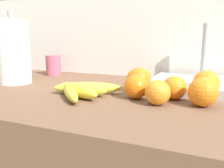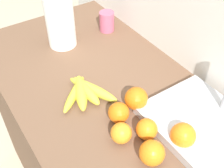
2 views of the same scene
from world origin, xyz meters
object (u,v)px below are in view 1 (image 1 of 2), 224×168
object	(u,v)px
sink_basin	(201,84)
banana_bunch	(80,90)
orange_back_left	(136,87)
orange_far_right	(206,84)
paper_towel_roll	(13,52)
orange_center	(158,92)
orange_front	(174,88)
mug	(53,65)
orange_right	(139,80)
orange_back_right	(203,92)

from	to	relation	value
sink_basin	banana_bunch	bearing A→B (deg)	-143.67
banana_bunch	orange_back_left	xyz separation A→B (m)	(0.17, 0.04, 0.02)
orange_far_right	paper_towel_roll	size ratio (longest dim) A/B	0.29
orange_far_right	paper_towel_roll	xyz separation A→B (m)	(-0.70, -0.06, 0.08)
banana_bunch	orange_center	size ratio (longest dim) A/B	3.15
orange_front	paper_towel_roll	world-z (taller)	paper_towel_roll
orange_center	paper_towel_roll	bearing A→B (deg)	171.51
orange_front	mug	xyz separation A→B (m)	(-0.60, 0.24, 0.01)
paper_towel_roll	orange_right	bearing A→B (deg)	4.49
orange_right	sink_basin	size ratio (longest dim) A/B	0.24
orange_center	sink_basin	distance (m)	0.27
orange_far_right	orange_front	bearing A→B (deg)	-138.30
banana_bunch	orange_center	xyz separation A→B (m)	(0.24, -0.00, 0.01)
orange_back_left	paper_towel_roll	world-z (taller)	paper_towel_roll
banana_bunch	paper_towel_roll	world-z (taller)	paper_towel_roll
orange_right	orange_center	bearing A→B (deg)	-54.59
orange_center	orange_right	world-z (taller)	orange_right
orange_center	paper_towel_roll	world-z (taller)	paper_towel_roll
orange_front	orange_back_left	size ratio (longest dim) A/B	0.96
orange_far_right	paper_towel_roll	distance (m)	0.71
orange_right	sink_basin	xyz separation A→B (m)	(0.19, 0.13, -0.02)
orange_back_left	orange_right	bearing A→B (deg)	101.25
orange_center	orange_far_right	bearing A→B (deg)	52.34
banana_bunch	paper_towel_roll	size ratio (longest dim) A/B	0.79
sink_basin	mug	size ratio (longest dim) A/B	3.64
banana_bunch	orange_back_right	distance (m)	0.35
orange_front	orange_right	world-z (taller)	orange_right
orange_front	paper_towel_roll	distance (m)	0.62
banana_bunch	orange_center	bearing A→B (deg)	-1.07
sink_basin	orange_back_left	bearing A→B (deg)	-128.86
orange_far_right	sink_basin	bearing A→B (deg)	98.70
sink_basin	mug	world-z (taller)	sink_basin
orange_right	banana_bunch	bearing A→B (deg)	-141.07
orange_center	orange_right	distance (m)	0.15
mug	orange_center	bearing A→B (deg)	-28.99
orange_far_right	orange_front	world-z (taller)	orange_far_right
orange_far_right	orange_back_left	size ratio (longest dim) A/B	1.11
banana_bunch	orange_right	bearing A→B (deg)	38.93
mug	sink_basin	bearing A→B (deg)	-5.33
orange_far_right	mug	xyz separation A→B (m)	(-0.69, 0.17, 0.01)
orange_back_left	sink_basin	distance (m)	0.27
orange_back_right	sink_basin	distance (m)	0.22
orange_front	mug	distance (m)	0.65
paper_towel_roll	sink_basin	world-z (taller)	paper_towel_roll
banana_bunch	mug	distance (m)	0.46
paper_towel_roll	mug	xyz separation A→B (m)	(0.01, 0.23, -0.07)
orange_front	orange_back_right	size ratio (longest dim) A/B	0.90
orange_far_right	orange_right	xyz separation A→B (m)	(-0.20, -0.02, 0.00)
banana_bunch	mug	xyz separation A→B (m)	(-0.33, 0.31, 0.03)
paper_towel_roll	orange_center	bearing A→B (deg)	-8.49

